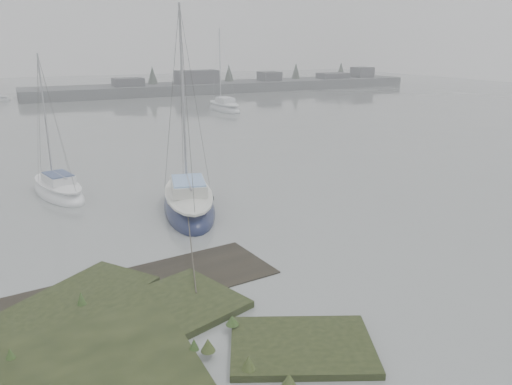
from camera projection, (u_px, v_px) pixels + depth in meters
The scene contains 5 objects.
ground at pixel (89, 141), 38.31m from camera, with size 160.00×160.00×0.00m, color slate.
far_shoreline at pixel (237, 85), 76.81m from camera, with size 60.00×8.00×4.15m.
sailboat_main at pixel (189, 204), 22.49m from camera, with size 3.85×7.14×9.59m.
sailboat_white at pixel (58, 191), 24.71m from camera, with size 2.89×5.46×7.34m.
sailboat_far_b at pixel (224, 108), 55.00m from camera, with size 2.43×6.74×9.41m.
Camera 1 is at (-5.26, -9.59, 7.31)m, focal length 35.00 mm.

